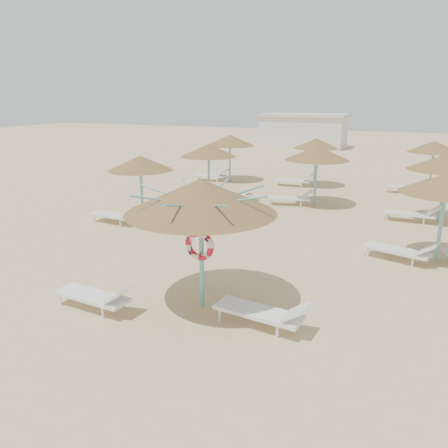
% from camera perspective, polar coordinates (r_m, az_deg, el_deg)
% --- Properties ---
extents(ground, '(120.00, 120.00, 0.00)m').
position_cam_1_polar(ground, '(10.92, -3.55, -9.64)').
color(ground, '#D2B580').
rests_on(ground, ground).
extents(main_palapa, '(3.40, 3.40, 3.05)m').
position_cam_1_polar(main_palapa, '(9.65, -3.05, 3.60)').
color(main_palapa, '#67B3AE').
rests_on(main_palapa, ground).
extents(lounger_main_a, '(2.05, 0.76, 0.73)m').
position_cam_1_polar(lounger_main_a, '(10.62, -16.32, -9.02)').
color(lounger_main_a, white).
rests_on(lounger_main_a, ground).
extents(lounger_main_b, '(2.15, 0.87, 0.76)m').
position_cam_1_polar(lounger_main_b, '(9.51, 5.28, -11.38)').
color(lounger_main_b, white).
rests_on(lounger_main_b, ground).
extents(palapa_field, '(18.94, 13.35, 2.72)m').
position_cam_1_polar(palapa_field, '(19.23, 14.95, 8.36)').
color(palapa_field, '#67B3AE').
rests_on(palapa_field, ground).
extents(service_hut, '(8.40, 4.40, 3.25)m').
position_cam_1_polar(service_hut, '(45.08, 10.36, 11.94)').
color(service_hut, silver).
rests_on(service_hut, ground).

